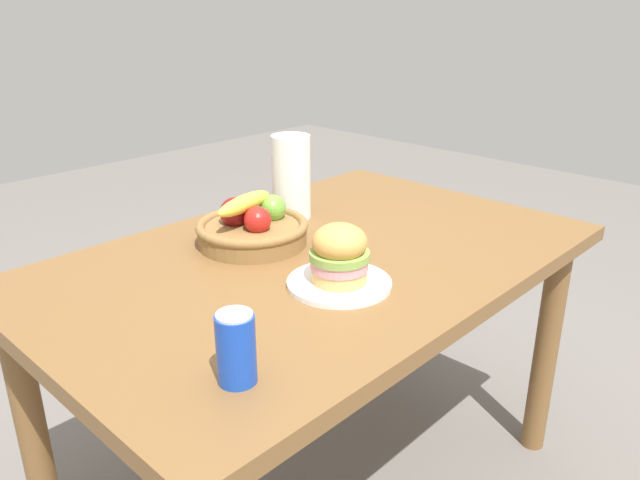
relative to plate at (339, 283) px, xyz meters
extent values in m
cube|color=brown|center=(0.10, 0.17, -0.03)|extent=(1.40, 0.90, 0.04)
cylinder|color=brown|center=(0.72, -0.20, -0.40)|extent=(0.07, 0.07, 0.71)
cylinder|color=brown|center=(-0.52, 0.54, -0.40)|extent=(0.07, 0.07, 0.71)
cylinder|color=brown|center=(0.72, 0.54, -0.40)|extent=(0.07, 0.07, 0.71)
cylinder|color=white|center=(0.00, 0.00, 0.00)|extent=(0.23, 0.23, 0.01)
cylinder|color=#DBAD60|center=(0.00, 0.00, 0.02)|extent=(0.12, 0.12, 0.03)
cylinder|color=pink|center=(0.00, 0.00, 0.05)|extent=(0.13, 0.13, 0.02)
cylinder|color=#84A84C|center=(0.00, 0.00, 0.07)|extent=(0.13, 0.13, 0.02)
ellipsoid|color=#DF9F4D|center=(0.00, 0.00, 0.10)|extent=(0.12, 0.12, 0.08)
cylinder|color=blue|center=(-0.39, -0.12, 0.05)|extent=(0.07, 0.07, 0.12)
cylinder|color=silver|center=(-0.39, -0.12, 0.12)|extent=(0.06, 0.06, 0.00)
cylinder|color=olive|center=(0.03, 0.33, 0.02)|extent=(0.28, 0.28, 0.05)
torus|color=olive|center=(0.03, 0.33, 0.04)|extent=(0.29, 0.29, 0.02)
sphere|color=#6BAD38|center=(0.11, 0.34, 0.07)|extent=(0.07, 0.07, 0.07)
sphere|color=maroon|center=(0.02, 0.38, 0.07)|extent=(0.08, 0.08, 0.08)
sphere|color=red|center=(0.02, 0.30, 0.07)|extent=(0.07, 0.07, 0.07)
ellipsoid|color=yellow|center=(0.02, 0.34, 0.10)|extent=(0.21, 0.10, 0.06)
cylinder|color=white|center=(0.25, 0.41, 0.11)|extent=(0.11, 0.11, 0.24)
camera|label=1|loc=(-0.92, -0.82, 0.58)|focal=34.46mm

